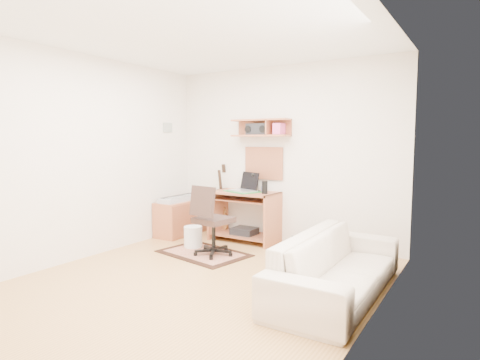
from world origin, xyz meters
The scene contains 22 objects.
floor centered at (0.00, 0.00, -0.01)m, with size 3.60×4.00×0.01m, color tan.
ceiling centered at (0.00, 0.00, 2.60)m, with size 3.60×4.00×0.01m, color white.
back_wall centered at (0.00, 2.00, 1.30)m, with size 3.60×0.01×2.60m, color #F0E2D0.
left_wall centered at (-1.80, 0.00, 1.30)m, with size 0.01×4.00×2.60m, color #F0E2D0.
right_wall centered at (1.80, 0.00, 1.30)m, with size 0.01×4.00×2.60m, color #F0E2D0.
wall_shelf centered at (-0.30, 1.88, 1.70)m, with size 0.90×0.25×0.26m, color #B5643F.
cork_board centered at (-0.30, 1.98, 1.17)m, with size 0.64×0.03×0.49m, color tan.
wall_photo centered at (-1.79, 1.50, 1.72)m, with size 0.02×0.20×0.15m, color #4C8CBF.
desk centered at (-0.49, 1.73, 0.38)m, with size 1.00×0.55×0.75m, color #B5643F, non-canonical shape.
laptop centered at (-0.50, 1.71, 0.90)m, with size 0.38×0.38×0.29m, color silver, non-canonical shape.
speaker centered at (-0.12, 1.68, 0.84)m, with size 0.08×0.08×0.19m, color black.
desk_lamp centered at (-0.34, 1.87, 0.89)m, with size 0.09×0.09×0.28m, color black, non-canonical shape.
pencil_cup centered at (-0.22, 1.83, 0.80)m, with size 0.07×0.07×0.09m, color #323A96.
boombox centered at (-0.35, 1.87, 1.68)m, with size 0.33×0.15×0.17m, color black.
rug centered at (-0.59, 0.84, 0.01)m, with size 1.16×0.77×0.02m, color #CCAB89.
task_chair centered at (-0.43, 0.85, 0.47)m, with size 0.48×0.48×0.95m, color #31221D, non-canonical shape.
cabinet centered at (-1.58, 1.55, 0.28)m, with size 0.40×0.90×0.55m, color #B5643F.
music_keyboard centered at (-1.58, 1.55, 0.59)m, with size 0.26×0.83×0.07m, color #B2B5BA.
guitar centered at (-1.03, 1.86, 0.57)m, with size 0.30×0.19×1.14m, color #A16231, non-canonical shape.
waste_basket centered at (-0.90, 1.00, 0.15)m, with size 0.26×0.26×0.31m, color white.
printer centered at (0.54, 1.66, 0.09)m, with size 0.44×0.34×0.17m, color #A5A8AA.
sofa centered at (1.38, 0.40, 0.39)m, with size 2.02×0.59×0.79m, color beige.
Camera 1 is at (2.58, -3.36, 1.52)m, focal length 29.94 mm.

